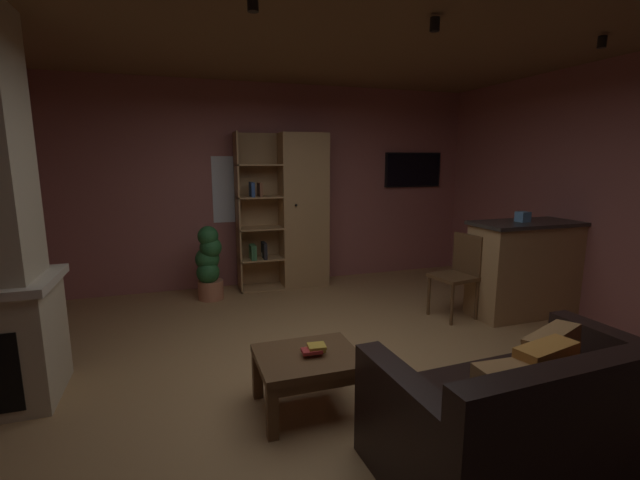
{
  "coord_description": "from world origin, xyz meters",
  "views": [
    {
      "loc": [
        -1.15,
        -3.07,
        1.73
      ],
      "look_at": [
        0.0,
        0.4,
        1.05
      ],
      "focal_mm": 24.31,
      "sensor_mm": 36.0,
      "label": 1
    }
  ],
  "objects_px": {
    "bookshelf_cabinet": "(297,212)",
    "potted_floor_plant": "(209,263)",
    "dining_chair": "(459,270)",
    "tissue_box": "(523,217)",
    "table_book_1": "(312,351)",
    "table_book_0": "(315,350)",
    "coffee_table": "(308,365)",
    "table_book_2": "(317,346)",
    "leather_couch": "(532,421)",
    "wall_mounted_tv": "(413,170)",
    "kitchen_bar_counter": "(533,267)"
  },
  "relations": [
    {
      "from": "potted_floor_plant",
      "to": "table_book_1",
      "type": "bearing_deg",
      "value": -80.01
    },
    {
      "from": "dining_chair",
      "to": "table_book_0",
      "type": "bearing_deg",
      "value": -149.58
    },
    {
      "from": "tissue_box",
      "to": "table_book_2",
      "type": "xyz_separation_m",
      "value": [
        -2.72,
        -1.09,
        -0.65
      ]
    },
    {
      "from": "bookshelf_cabinet",
      "to": "table_book_1",
      "type": "xyz_separation_m",
      "value": [
        -0.73,
        -3.03,
        -0.58
      ]
    },
    {
      "from": "bookshelf_cabinet",
      "to": "kitchen_bar_counter",
      "type": "distance_m",
      "value": 2.98
    },
    {
      "from": "coffee_table",
      "to": "table_book_0",
      "type": "xyz_separation_m",
      "value": [
        0.06,
        0.03,
        0.1
      ]
    },
    {
      "from": "wall_mounted_tv",
      "to": "leather_couch",
      "type": "bearing_deg",
      "value": -111.4
    },
    {
      "from": "table_book_0",
      "to": "table_book_1",
      "type": "relative_size",
      "value": 0.91
    },
    {
      "from": "coffee_table",
      "to": "potted_floor_plant",
      "type": "bearing_deg",
      "value": 99.76
    },
    {
      "from": "table_book_1",
      "to": "leather_couch",
      "type": "bearing_deg",
      "value": -44.3
    },
    {
      "from": "coffee_table",
      "to": "dining_chair",
      "type": "distance_m",
      "value": 2.46
    },
    {
      "from": "table_book_2",
      "to": "dining_chair",
      "type": "distance_m",
      "value": 2.42
    },
    {
      "from": "dining_chair",
      "to": "leather_couch",
      "type": "bearing_deg",
      "value": -116.81
    },
    {
      "from": "potted_floor_plant",
      "to": "wall_mounted_tv",
      "type": "xyz_separation_m",
      "value": [
        3.11,
        0.49,
        1.11
      ]
    },
    {
      "from": "leather_couch",
      "to": "table_book_1",
      "type": "xyz_separation_m",
      "value": [
        -0.98,
        0.96,
        0.14
      ]
    },
    {
      "from": "tissue_box",
      "to": "table_book_0",
      "type": "distance_m",
      "value": 2.99
    },
    {
      "from": "bookshelf_cabinet",
      "to": "table_book_1",
      "type": "bearing_deg",
      "value": -103.64
    },
    {
      "from": "tissue_box",
      "to": "leather_couch",
      "type": "distance_m",
      "value": 2.84
    },
    {
      "from": "table_book_2",
      "to": "wall_mounted_tv",
      "type": "distance_m",
      "value": 4.28
    },
    {
      "from": "tissue_box",
      "to": "coffee_table",
      "type": "xyz_separation_m",
      "value": [
        -2.77,
        -1.07,
        -0.79
      ]
    },
    {
      "from": "bookshelf_cabinet",
      "to": "table_book_0",
      "type": "bearing_deg",
      "value": -103.14
    },
    {
      "from": "table_book_2",
      "to": "wall_mounted_tv",
      "type": "xyz_separation_m",
      "value": [
        2.58,
        3.23,
        1.11
      ]
    },
    {
      "from": "table_book_1",
      "to": "potted_floor_plant",
      "type": "height_order",
      "value": "potted_floor_plant"
    },
    {
      "from": "coffee_table",
      "to": "table_book_0",
      "type": "bearing_deg",
      "value": 24.37
    },
    {
      "from": "table_book_1",
      "to": "potted_floor_plant",
      "type": "xyz_separation_m",
      "value": [
        -0.48,
        2.75,
        0.02
      ]
    },
    {
      "from": "tissue_box",
      "to": "table_book_1",
      "type": "xyz_separation_m",
      "value": [
        -2.76,
        -1.11,
        -0.67
      ]
    },
    {
      "from": "leather_couch",
      "to": "table_book_0",
      "type": "height_order",
      "value": "leather_couch"
    },
    {
      "from": "kitchen_bar_counter",
      "to": "leather_couch",
      "type": "relative_size",
      "value": 0.87
    },
    {
      "from": "dining_chair",
      "to": "potted_floor_plant",
      "type": "relative_size",
      "value": 0.99
    },
    {
      "from": "tissue_box",
      "to": "table_book_1",
      "type": "relative_size",
      "value": 0.89
    },
    {
      "from": "potted_floor_plant",
      "to": "dining_chair",
      "type": "bearing_deg",
      "value": -29.74
    },
    {
      "from": "dining_chair",
      "to": "coffee_table",
      "type": "bearing_deg",
      "value": -149.74
    },
    {
      "from": "kitchen_bar_counter",
      "to": "coffee_table",
      "type": "relative_size",
      "value": 2.1
    },
    {
      "from": "tissue_box",
      "to": "kitchen_bar_counter",
      "type": "bearing_deg",
      "value": -3.07
    },
    {
      "from": "table_book_0",
      "to": "potted_floor_plant",
      "type": "height_order",
      "value": "potted_floor_plant"
    },
    {
      "from": "bookshelf_cabinet",
      "to": "potted_floor_plant",
      "type": "height_order",
      "value": "bookshelf_cabinet"
    },
    {
      "from": "tissue_box",
      "to": "coffee_table",
      "type": "height_order",
      "value": "tissue_box"
    },
    {
      "from": "coffee_table",
      "to": "table_book_1",
      "type": "relative_size",
      "value": 5.2
    },
    {
      "from": "wall_mounted_tv",
      "to": "table_book_1",
      "type": "bearing_deg",
      "value": -128.99
    },
    {
      "from": "bookshelf_cabinet",
      "to": "table_book_0",
      "type": "relative_size",
      "value": 16.85
    },
    {
      "from": "bookshelf_cabinet",
      "to": "potted_floor_plant",
      "type": "bearing_deg",
      "value": -167.01
    },
    {
      "from": "tissue_box",
      "to": "wall_mounted_tv",
      "type": "relative_size",
      "value": 0.13
    },
    {
      "from": "dining_chair",
      "to": "potted_floor_plant",
      "type": "bearing_deg",
      "value": 150.26
    },
    {
      "from": "table_book_1",
      "to": "dining_chair",
      "type": "distance_m",
      "value": 2.46
    },
    {
      "from": "leather_couch",
      "to": "potted_floor_plant",
      "type": "relative_size",
      "value": 1.83
    },
    {
      "from": "bookshelf_cabinet",
      "to": "table_book_0",
      "type": "xyz_separation_m",
      "value": [
        -0.69,
        -2.97,
        -0.61
      ]
    },
    {
      "from": "leather_couch",
      "to": "table_book_2",
      "type": "bearing_deg",
      "value": 134.05
    },
    {
      "from": "bookshelf_cabinet",
      "to": "wall_mounted_tv",
      "type": "xyz_separation_m",
      "value": [
        1.89,
        0.21,
        0.55
      ]
    },
    {
      "from": "leather_couch",
      "to": "table_book_0",
      "type": "xyz_separation_m",
      "value": [
        -0.94,
        1.01,
        0.11
      ]
    },
    {
      "from": "leather_couch",
      "to": "potted_floor_plant",
      "type": "bearing_deg",
      "value": 111.56
    }
  ]
}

